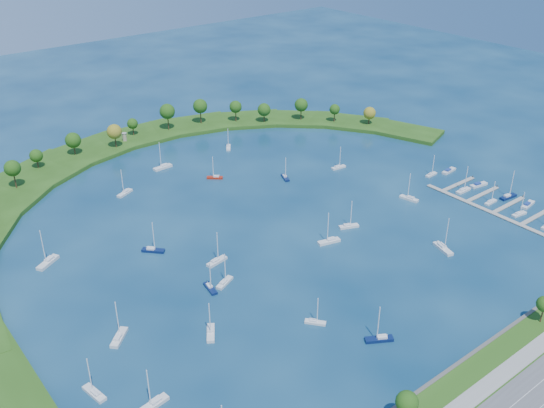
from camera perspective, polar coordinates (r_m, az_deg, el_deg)
ground at (r=254.96m, az=-0.18°, el=-1.53°), size 700.00×700.00×0.00m
south_shoreline at (r=192.32m, az=24.05°, el=-15.38°), size 420.00×43.10×11.60m
breakwater at (r=271.21m, az=-14.39°, el=-0.33°), size 286.74×247.64×2.00m
breakwater_trees at (r=313.29m, az=-11.69°, el=5.86°), size 243.71×89.18×15.03m
harbor_tower at (r=337.80m, az=-13.61°, el=6.12°), size 2.60×2.60×4.51m
dock_system at (r=279.37m, az=21.84°, el=-0.84°), size 24.28×82.00×1.60m
moored_boat_0 at (r=290.61m, az=1.23°, el=2.55°), size 4.70×7.73×11.00m
moored_boat_1 at (r=241.18m, az=-20.19°, el=-5.06°), size 10.06×7.72×14.82m
moored_boat_2 at (r=182.40m, az=-16.26°, el=-16.52°), size 3.87×8.82×12.54m
moored_boat_3 at (r=251.31m, az=7.17°, el=-2.01°), size 8.47×5.22×12.07m
moored_boat_4 at (r=199.14m, az=4.06°, el=-10.86°), size 5.76×6.53×10.04m
moored_boat_5 at (r=195.48m, az=-5.75°, el=-11.79°), size 6.71×8.41×12.52m
moored_boat_6 at (r=243.61m, az=15.67°, el=-3.95°), size 5.42×10.14×14.35m
moored_boat_7 at (r=195.06m, az=10.00°, el=-12.24°), size 8.82×6.59×12.92m
moored_boat_8 at (r=277.69m, az=12.69°, el=0.56°), size 4.11×8.89×12.62m
moored_boat_9 at (r=175.75m, az=-11.01°, el=-17.81°), size 9.37×3.85×13.37m
moored_boat_10 at (r=291.88m, az=-5.36°, el=2.55°), size 7.15×6.61×11.20m
moored_boat_11 at (r=302.92m, az=6.22°, el=3.48°), size 7.85×3.05×11.24m
moored_boat_12 at (r=214.36m, az=-5.79°, el=-7.75°), size 3.38×7.95×11.32m
moored_boat_13 at (r=198.45m, az=-14.10°, el=-11.93°), size 8.49×8.24×13.59m
moored_boat_14 at (r=228.00m, az=-5.19°, el=-5.29°), size 9.01×3.95×12.80m
moored_boat_15 at (r=305.78m, az=-10.16°, el=3.46°), size 9.75×3.17×14.16m
moored_boat_17 at (r=216.59m, az=-4.46°, el=-7.25°), size 8.39×5.43×12.01m
moored_boat_18 at (r=237.96m, az=-11.06°, el=-4.19°), size 7.78×8.02×12.84m
moored_boat_19 at (r=283.72m, az=-13.58°, el=1.07°), size 8.70×5.70×12.47m
moored_boat_20 at (r=325.41m, az=-4.09°, el=5.36°), size 6.26×7.53×11.34m
moored_boat_21 at (r=240.17m, az=5.36°, el=-3.42°), size 9.52×4.81×13.48m
docked_boat_4 at (r=278.86m, az=22.08°, el=-0.82°), size 7.56×3.06×10.80m
docked_boat_5 at (r=288.26m, az=22.77°, el=-0.05°), size 9.38×3.79×1.86m
docked_boat_6 at (r=284.75m, az=19.75°, el=0.23°), size 7.17×2.19×10.46m
docked_boat_7 at (r=292.15m, az=21.19°, el=0.69°), size 9.16×3.36×13.18m
docked_boat_8 at (r=291.36m, az=17.43°, el=1.27°), size 8.47×2.40×12.43m
docked_boat_9 at (r=299.12m, az=18.72°, el=1.71°), size 9.41×3.99×1.86m
docked_boat_10 at (r=303.41m, az=14.65°, el=2.73°), size 7.22×2.49×10.43m
docked_boat_11 at (r=309.53m, az=16.18°, el=3.00°), size 9.24×3.51×1.84m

